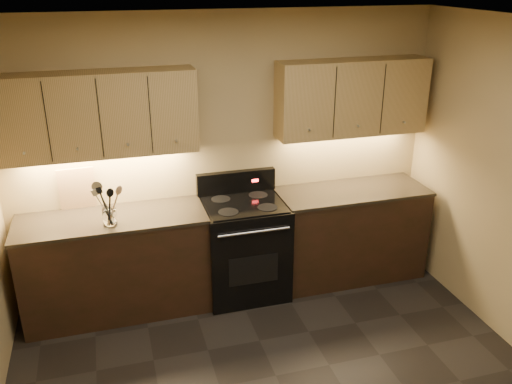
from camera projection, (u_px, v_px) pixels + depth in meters
ceiling at (309, 34)px, 2.80m from camera, size 4.00×4.00×0.00m
wall_back at (226, 155)px, 5.07m from camera, size 4.00×0.04×2.60m
counter_left at (116, 264)px, 4.84m from camera, size 1.62×0.62×0.93m
counter_right at (349, 233)px, 5.42m from camera, size 1.46×0.62×0.93m
stove at (244, 247)px, 5.12m from camera, size 0.76×0.68×1.14m
upper_cab_left at (99, 114)px, 4.46m from camera, size 1.60×0.30×0.70m
upper_cab_right at (352, 98)px, 5.05m from camera, size 1.44×0.30×0.70m
outlet_plate at (84, 187)px, 4.80m from camera, size 0.08×0.01×0.12m
utensil_crock at (110, 217)px, 4.51m from camera, size 0.14×0.14×0.14m
cutting_board at (77, 188)px, 4.76m from camera, size 0.31×0.07×0.39m
wooden_spoon at (106, 205)px, 4.45m from camera, size 0.19×0.11×0.32m
black_spoon at (107, 203)px, 4.47m from camera, size 0.10×0.16×0.36m
black_turner at (110, 206)px, 4.44m from camera, size 0.16×0.16×0.35m
steel_spatula at (110, 204)px, 4.48m from camera, size 0.23×0.12×0.35m
steel_skimmer at (113, 203)px, 4.45m from camera, size 0.22×0.17×0.38m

